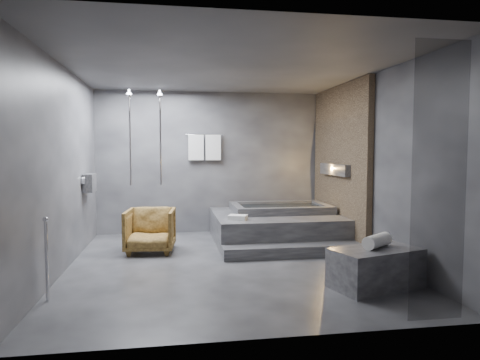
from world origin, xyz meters
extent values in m
plane|color=#29292B|center=(0.00, 0.00, 0.00)|extent=(5.00, 5.00, 0.00)
cube|color=#444446|center=(0.00, 0.00, 2.80)|extent=(4.50, 5.00, 0.04)
cube|color=#323236|center=(0.00, 2.50, 1.40)|extent=(4.50, 0.04, 2.80)
cube|color=#323236|center=(0.00, -2.50, 1.40)|extent=(4.50, 0.04, 2.80)
cube|color=#323236|center=(-2.25, 0.00, 1.40)|extent=(0.04, 5.00, 2.80)
cube|color=#323236|center=(2.25, 0.00, 1.40)|extent=(0.04, 5.00, 2.80)
cube|color=#A2835F|center=(2.19, 1.25, 1.40)|extent=(0.10, 2.40, 2.78)
cube|color=#FF9938|center=(2.11, 1.25, 1.30)|extent=(0.14, 1.20, 0.20)
cube|color=slate|center=(-2.16, 1.40, 1.10)|extent=(0.16, 0.42, 0.30)
imported|color=beige|center=(-2.15, 1.30, 1.05)|extent=(0.08, 0.08, 0.21)
imported|color=beige|center=(-2.15, 1.50, 1.03)|extent=(0.07, 0.07, 0.15)
cylinder|color=silver|center=(-1.00, 2.05, 1.90)|extent=(0.04, 0.04, 1.80)
cylinder|color=silver|center=(-1.55, 2.05, 1.90)|extent=(0.04, 0.04, 1.80)
cylinder|color=silver|center=(-0.15, 2.44, 1.95)|extent=(0.75, 0.02, 0.02)
cube|color=white|center=(-0.32, 2.42, 1.70)|extent=(0.30, 0.06, 0.50)
cube|color=white|center=(0.02, 2.42, 1.70)|extent=(0.30, 0.06, 0.50)
cylinder|color=silver|center=(-2.15, -1.20, 0.45)|extent=(0.04, 0.04, 0.90)
cube|color=black|center=(1.65, -2.45, 1.35)|extent=(0.55, 0.01, 2.60)
cube|color=#2D2D30|center=(1.05, 1.45, 0.25)|extent=(2.20, 2.00, 0.50)
cube|color=#2D2D30|center=(1.05, 0.27, 0.09)|extent=(2.20, 0.36, 0.18)
cube|color=#303032|center=(1.61, -1.34, 0.24)|extent=(1.17, 0.85, 0.47)
imported|color=#462F11|center=(-1.15, 0.92, 0.35)|extent=(0.83, 0.85, 0.71)
cylinder|color=white|center=(1.64, -1.29, 0.55)|extent=(0.46, 0.40, 0.16)
cube|color=silver|center=(0.27, 0.86, 0.54)|extent=(0.35, 0.31, 0.08)
camera|label=1|loc=(-0.79, -6.05, 1.65)|focal=32.00mm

